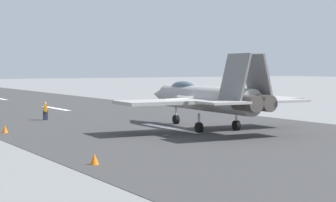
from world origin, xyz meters
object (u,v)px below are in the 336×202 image
marker_cone_near (94,159)px  crew_person (45,111)px  fighter_jet (206,98)px  marker_cone_mid (5,129)px

marker_cone_near → crew_person: bearing=-13.7°
fighter_jet → marker_cone_mid: 14.76m
marker_cone_near → marker_cone_mid: same height
fighter_jet → marker_cone_mid: (5.42, 13.57, -2.13)m
crew_person → marker_cone_near: (-23.84, 5.81, -0.53)m
fighter_jet → crew_person: (13.60, 7.75, -1.60)m
marker_cone_near → marker_cone_mid: size_ratio=1.00×
fighter_jet → crew_person: fighter_jet is taller
fighter_jet → marker_cone_near: fighter_jet is taller
fighter_jet → marker_cone_near: 17.13m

